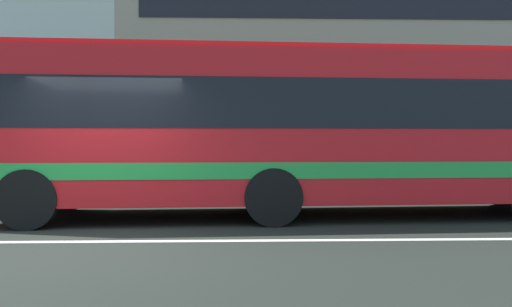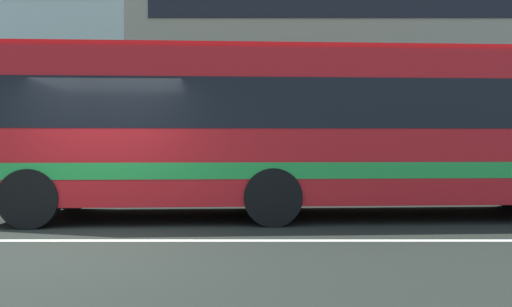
{
  "view_description": "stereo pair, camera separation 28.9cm",
  "coord_description": "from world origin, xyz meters",
  "views": [
    {
      "loc": [
        2.2,
        -7.37,
        1.43
      ],
      "look_at": [
        2.54,
        2.91,
        1.21
      ],
      "focal_mm": 35.67,
      "sensor_mm": 36.0,
      "label": 1
    },
    {
      "loc": [
        2.49,
        -7.37,
        1.43
      ],
      "look_at": [
        2.54,
        2.91,
        1.21
      ],
      "focal_mm": 35.67,
      "sensor_mm": 36.0,
      "label": 2
    }
  ],
  "objects": [
    {
      "name": "apartment_block_right",
      "position": [
        8.59,
        15.48,
        6.12
      ],
      "size": [
        21.62,
        9.39,
        12.23
      ],
      "color": "#A19A83",
      "rests_on": "ground_plane"
    },
    {
      "name": "ground_plane",
      "position": [
        0.0,
        0.0,
        0.0
      ],
      "size": [
        160.0,
        160.0,
        0.0
      ],
      "primitive_type": "plane",
      "color": "black"
    },
    {
      "name": "hedge_row_far",
      "position": [
        0.44,
        6.37,
        0.56
      ],
      "size": [
        14.92,
        1.1,
        1.12
      ],
      "primitive_type": "cube",
      "color": "#255222",
      "rests_on": "ground_plane"
    },
    {
      "name": "lane_centre_line",
      "position": [
        0.0,
        0.0,
        0.0
      ],
      "size": [
        60.0,
        0.16,
        0.01
      ],
      "primitive_type": "cube",
      "color": "silver",
      "rests_on": "ground_plane"
    },
    {
      "name": "transit_bus",
      "position": [
        3.43,
        2.51,
        1.75
      ],
      "size": [
        11.68,
        3.22,
        3.17
      ],
      "color": "red",
      "rests_on": "ground_plane"
    }
  ]
}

